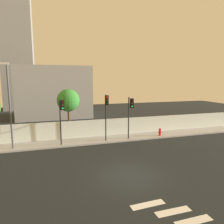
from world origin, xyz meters
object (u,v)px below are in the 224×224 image
object	(u,v)px
street_lamp_curbside	(9,100)
roadside_tree_midleft	(68,101)
fire_hydrant	(160,132)
traffic_light_right	(106,108)
traffic_light_center	(130,109)
traffic_light_left	(61,112)

from	to	relation	value
street_lamp_curbside	roadside_tree_midleft	xyz separation A→B (m)	(5.21, 2.97, -0.47)
street_lamp_curbside	fire_hydrant	world-z (taller)	street_lamp_curbside
traffic_light_right	street_lamp_curbside	world-z (taller)	street_lamp_curbside
fire_hydrant	roadside_tree_midleft	distance (m)	10.49
traffic_light_right	roadside_tree_midleft	bearing A→B (deg)	133.44
traffic_light_right	traffic_light_center	bearing A→B (deg)	-9.83
traffic_light_left	street_lamp_curbside	distance (m)	4.45
traffic_light_left	traffic_light_center	bearing A→B (deg)	-2.75
traffic_light_left	roadside_tree_midleft	size ratio (longest dim) A/B	0.82
fire_hydrant	roadside_tree_midleft	size ratio (longest dim) A/B	0.15
traffic_light_left	traffic_light_right	world-z (taller)	traffic_light_right
fire_hydrant	roadside_tree_midleft	world-z (taller)	roadside_tree_midleft
traffic_light_left	traffic_light_right	bearing A→B (deg)	1.20
traffic_light_center	traffic_light_right	world-z (taller)	traffic_light_right
traffic_light_left	fire_hydrant	size ratio (longest dim) A/B	5.32
traffic_light_center	fire_hydrant	xyz separation A→B (m)	(3.93, 0.98, -2.75)
fire_hydrant	traffic_light_left	bearing A→B (deg)	-176.36
traffic_light_right	fire_hydrant	distance (m)	6.92
traffic_light_center	fire_hydrant	distance (m)	4.90
traffic_light_center	roadside_tree_midleft	distance (m)	6.80
traffic_light_left	fire_hydrant	bearing A→B (deg)	3.64
traffic_light_left	street_lamp_curbside	world-z (taller)	street_lamp_curbside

